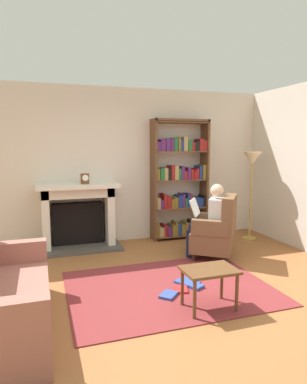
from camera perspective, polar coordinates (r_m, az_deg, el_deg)
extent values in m
plane|color=#965A31|center=(4.00, 4.23, -17.49)|extent=(14.00, 14.00, 0.00)
cube|color=beige|center=(6.06, -4.93, 4.46)|extent=(5.60, 0.10, 2.70)
cube|color=beige|center=(6.13, 23.18, 3.89)|extent=(0.10, 5.20, 2.70)
cube|color=maroon|center=(4.25, 2.63, -15.79)|extent=(2.40, 1.80, 0.01)
cube|color=#4C4742|center=(5.79, -12.30, -9.21)|extent=(1.35, 0.64, 0.05)
cube|color=black|center=(5.91, -12.63, -5.12)|extent=(0.83, 0.20, 0.70)
cube|color=silver|center=(5.74, -17.69, -4.52)|extent=(0.12, 0.44, 1.03)
cube|color=silver|center=(5.84, -7.49, -4.00)|extent=(0.12, 0.44, 1.03)
cube|color=silver|center=(5.69, -12.68, 0.00)|extent=(1.15, 0.44, 0.16)
cube|color=silver|center=(5.62, -12.65, 1.03)|extent=(1.31, 0.56, 0.06)
cylinder|color=brown|center=(5.60, -11.50, 2.21)|extent=(0.14, 0.14, 0.17)
cylinder|color=white|center=(5.53, -11.42, 2.36)|extent=(0.10, 0.01, 0.10)
cube|color=brown|center=(6.01, 0.01, 1.92)|extent=(0.04, 0.32, 2.17)
cube|color=brown|center=(6.39, 8.56, 2.19)|extent=(0.04, 0.32, 2.17)
cube|color=brown|center=(6.16, 4.52, 11.95)|extent=(1.04, 0.32, 0.04)
cube|color=brown|center=(6.37, 4.32, -7.14)|extent=(1.00, 0.32, 0.02)
cube|color=brown|center=(6.17, 0.49, -6.26)|extent=(0.04, 0.26, 0.26)
cube|color=#997F4C|center=(6.20, 1.09, -6.61)|extent=(0.09, 0.26, 0.17)
cube|color=maroon|center=(6.22, 1.74, -6.39)|extent=(0.05, 0.26, 0.20)
cube|color=#4C1E59|center=(6.25, 2.40, -6.48)|extent=(0.08, 0.26, 0.17)
cube|color=brown|center=(6.28, 3.10, -6.29)|extent=(0.07, 0.26, 0.20)
cube|color=brown|center=(6.29, 3.60, -6.05)|extent=(0.04, 0.26, 0.24)
cube|color=navy|center=(6.32, 4.08, -6.17)|extent=(0.07, 0.26, 0.21)
cube|color=brown|center=(6.35, 4.70, -6.19)|extent=(0.07, 0.26, 0.19)
cube|color=brown|center=(6.37, 5.30, -5.97)|extent=(0.06, 0.26, 0.23)
cube|color=brown|center=(6.40, 5.80, -6.15)|extent=(0.06, 0.26, 0.18)
cube|color=black|center=(6.42, 6.31, -5.76)|extent=(0.05, 0.26, 0.25)
cube|color=brown|center=(6.45, 6.81, -6.08)|extent=(0.06, 0.26, 0.17)
cube|color=brown|center=(6.48, 7.28, -6.01)|extent=(0.04, 0.26, 0.17)
cube|color=maroon|center=(6.51, 7.84, -6.02)|extent=(0.09, 0.26, 0.16)
cube|color=brown|center=(6.26, 4.37, -2.60)|extent=(1.00, 0.32, 0.02)
cube|color=#997F4C|center=(6.07, 0.58, -1.81)|extent=(0.06, 0.26, 0.20)
cube|color=#4C1E59|center=(6.10, 1.13, -1.99)|extent=(0.05, 0.26, 0.16)
cube|color=maroon|center=(6.11, 1.67, -1.49)|extent=(0.06, 0.26, 0.26)
cube|color=maroon|center=(6.14, 2.30, -1.66)|extent=(0.08, 0.26, 0.22)
cube|color=brown|center=(6.17, 2.97, -1.86)|extent=(0.06, 0.26, 0.16)
cube|color=brown|center=(6.19, 3.52, -1.69)|extent=(0.06, 0.26, 0.19)
cube|color=navy|center=(6.21, 4.17, -1.52)|extent=(0.08, 0.26, 0.22)
cube|color=#4C1E59|center=(6.24, 4.74, -1.37)|extent=(0.05, 0.26, 0.25)
cube|color=#1E592D|center=(6.26, 5.15, -1.69)|extent=(0.04, 0.26, 0.17)
cube|color=navy|center=(6.28, 5.58, -1.34)|extent=(0.04, 0.26, 0.24)
cube|color=maroon|center=(6.30, 5.99, -1.32)|extent=(0.04, 0.26, 0.24)
cube|color=navy|center=(6.32, 6.45, -1.52)|extent=(0.05, 0.26, 0.19)
cube|color=navy|center=(6.36, 7.06, -1.58)|extent=(0.08, 0.26, 0.17)
cube|color=navy|center=(6.39, 7.67, -1.59)|extent=(0.06, 0.26, 0.16)
cube|color=black|center=(6.42, 8.29, -1.38)|extent=(0.07, 0.26, 0.20)
cube|color=brown|center=(6.18, 4.42, 2.06)|extent=(1.00, 0.32, 0.02)
cube|color=brown|center=(6.00, 0.51, 3.02)|extent=(0.04, 0.26, 0.21)
cube|color=#1E592D|center=(6.03, 1.14, 3.05)|extent=(0.07, 0.26, 0.21)
cube|color=#997F4C|center=(6.05, 1.80, 3.09)|extent=(0.07, 0.26, 0.22)
cube|color=black|center=(6.07, 2.36, 3.02)|extent=(0.05, 0.26, 0.20)
cube|color=maroon|center=(6.09, 2.93, 3.33)|extent=(0.06, 0.26, 0.26)
cube|color=#997F4C|center=(6.12, 3.55, 3.32)|extent=(0.07, 0.26, 0.25)
cube|color=#1E592D|center=(6.15, 4.10, 3.06)|extent=(0.04, 0.26, 0.20)
cube|color=#4C1E59|center=(6.17, 4.61, 3.26)|extent=(0.06, 0.26, 0.24)
cube|color=maroon|center=(6.19, 5.10, 2.91)|extent=(0.05, 0.26, 0.16)
cube|color=#4C1E59|center=(6.22, 5.65, 3.18)|extent=(0.06, 0.26, 0.21)
cube|color=maroon|center=(6.24, 6.17, 3.05)|extent=(0.05, 0.26, 0.18)
cube|color=maroon|center=(6.27, 6.64, 2.97)|extent=(0.04, 0.26, 0.16)
cube|color=maroon|center=(6.29, 7.03, 3.12)|extent=(0.05, 0.26, 0.19)
cube|color=navy|center=(6.31, 7.53, 3.35)|extent=(0.05, 0.26, 0.24)
cube|color=brown|center=(6.34, 8.11, 3.44)|extent=(0.07, 0.26, 0.26)
cube|color=brown|center=(6.15, 4.47, 6.81)|extent=(1.00, 0.32, 0.02)
cube|color=#4C1E59|center=(5.98, 0.59, 7.69)|extent=(0.06, 0.26, 0.16)
cube|color=#4C1E59|center=(6.01, 1.30, 7.89)|extent=(0.08, 0.26, 0.20)
cube|color=#4C1E59|center=(6.04, 2.14, 7.94)|extent=(0.08, 0.26, 0.22)
cube|color=#4C1E59|center=(6.07, 2.82, 7.97)|extent=(0.06, 0.26, 0.22)
cube|color=#1E592D|center=(6.09, 3.43, 8.02)|extent=(0.07, 0.26, 0.23)
cube|color=brown|center=(6.12, 4.02, 8.04)|extent=(0.05, 0.26, 0.24)
cube|color=navy|center=(6.14, 4.45, 7.81)|extent=(0.05, 0.26, 0.19)
cube|color=#997F4C|center=(6.16, 5.04, 8.09)|extent=(0.08, 0.26, 0.25)
cube|color=#1E592D|center=(6.20, 5.78, 7.79)|extent=(0.08, 0.26, 0.19)
cube|color=maroon|center=(6.23, 6.35, 7.64)|extent=(0.05, 0.26, 0.16)
cube|color=black|center=(6.26, 6.96, 7.68)|extent=(0.09, 0.26, 0.17)
cube|color=maroon|center=(6.29, 7.69, 7.89)|extent=(0.08, 0.26, 0.22)
cube|color=maroon|center=(6.33, 8.40, 7.75)|extent=(0.09, 0.26, 0.19)
cube|color=brown|center=(6.16, 4.52, 11.58)|extent=(1.00, 0.32, 0.02)
cylinder|color=#331E14|center=(5.62, 7.79, -9.25)|extent=(0.05, 0.05, 0.12)
cylinder|color=#331E14|center=(5.15, 6.73, -10.89)|extent=(0.05, 0.05, 0.12)
cylinder|color=#331E14|center=(5.56, 12.72, -9.57)|extent=(0.05, 0.05, 0.12)
cylinder|color=#331E14|center=(5.08, 12.15, -11.27)|extent=(0.05, 0.05, 0.12)
cube|color=brown|center=(5.29, 9.91, -8.05)|extent=(0.86, 0.87, 0.30)
cube|color=brown|center=(5.16, 12.66, -3.67)|extent=(0.51, 0.61, 0.55)
cube|color=brown|center=(5.48, 10.39, -4.68)|extent=(0.51, 0.42, 0.22)
cube|color=brown|center=(4.96, 9.52, -6.00)|extent=(0.51, 0.42, 0.22)
cube|color=silver|center=(5.18, 10.56, -3.83)|extent=(0.35, 0.38, 0.50)
sphere|color=#D8AD8C|center=(5.12, 10.67, 0.22)|extent=(0.20, 0.20, 0.20)
cube|color=#191E3F|center=(5.33, 8.48, -5.65)|extent=(0.39, 0.33, 0.12)
cube|color=#191E3F|center=(5.18, 8.18, -6.06)|extent=(0.39, 0.33, 0.12)
cylinder|color=#191E3F|center=(5.43, 6.43, -8.20)|extent=(0.10, 0.10, 0.42)
cylinder|color=#191E3F|center=(5.28, 6.07, -8.66)|extent=(0.10, 0.10, 0.42)
cube|color=white|center=(5.22, 6.99, -2.56)|extent=(0.30, 0.35, 0.25)
cube|color=#9E6155|center=(3.57, -23.00, -17.90)|extent=(0.71, 1.70, 0.40)
cube|color=#9E6155|center=(4.17, -22.45, -9.35)|extent=(0.70, 0.16, 0.24)
cube|color=brown|center=(3.65, 9.42, -12.86)|extent=(0.56, 0.39, 0.03)
cylinder|color=brown|center=(3.51, 6.94, -17.61)|extent=(0.04, 0.04, 0.41)
cylinder|color=brown|center=(3.72, 13.86, -16.24)|extent=(0.04, 0.04, 0.41)
cylinder|color=brown|center=(3.77, 4.87, -15.74)|extent=(0.04, 0.04, 0.41)
cylinder|color=brown|center=(3.97, 11.43, -14.62)|extent=(0.04, 0.04, 0.41)
cube|color=#334CA5|center=(4.35, 5.74, -14.92)|extent=(0.31, 0.34, 0.03)
cube|color=#334CA5|center=(4.27, 6.92, -15.43)|extent=(0.22, 0.24, 0.03)
cube|color=#334CA5|center=(4.01, 2.55, -16.96)|extent=(0.26, 0.26, 0.03)
cube|color=red|center=(4.17, 4.65, -16.02)|extent=(0.21, 0.24, 0.02)
cylinder|color=#B7933F|center=(6.50, 15.81, -7.52)|extent=(0.24, 0.24, 0.03)
cylinder|color=#B7933F|center=(6.36, 16.05, -1.50)|extent=(0.03, 0.03, 1.35)
cone|color=beige|center=(6.28, 16.32, 5.50)|extent=(0.32, 0.32, 0.22)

